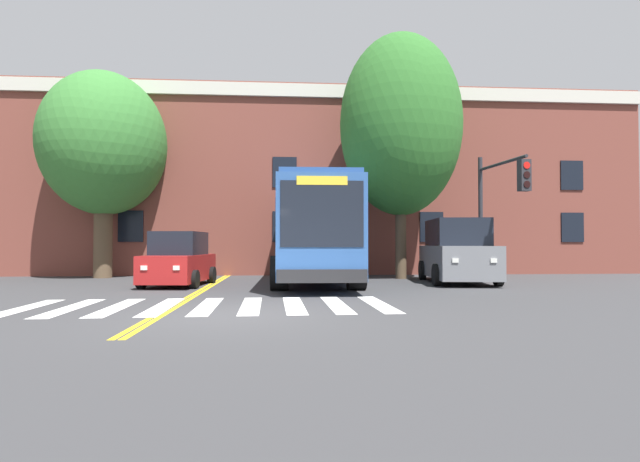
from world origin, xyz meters
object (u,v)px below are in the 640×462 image
object	(u,v)px
traffic_light_near_corner	(499,196)
street_tree_curbside_small	(104,144)
street_tree_curbside_large	(400,125)
city_bus	(313,232)
car_grey_far_lane	(457,253)
car_red_near_lane	(179,261)

from	to	relation	value
traffic_light_near_corner	street_tree_curbside_small	distance (m)	16.06
street_tree_curbside_large	street_tree_curbside_small	world-z (taller)	street_tree_curbside_large
city_bus	traffic_light_near_corner	size ratio (longest dim) A/B	2.39
car_grey_far_lane	street_tree_curbside_small	world-z (taller)	street_tree_curbside_small
street_tree_curbside_large	traffic_light_near_corner	bearing A→B (deg)	-53.13
car_grey_far_lane	traffic_light_near_corner	distance (m)	2.59
car_grey_far_lane	street_tree_curbside_large	world-z (taller)	street_tree_curbside_large
car_red_near_lane	street_tree_curbside_small	distance (m)	7.53
car_grey_far_lane	traffic_light_near_corner	bearing A→B (deg)	-50.36
car_red_near_lane	traffic_light_near_corner	world-z (taller)	traffic_light_near_corner
street_tree_curbside_large	street_tree_curbside_small	xyz separation A→B (m)	(-12.44, 1.44, -0.71)
city_bus	car_red_near_lane	size ratio (longest dim) A/B	2.89
car_red_near_lane	car_grey_far_lane	world-z (taller)	car_grey_far_lane
city_bus	street_tree_curbside_small	distance (m)	9.92
car_red_near_lane	street_tree_curbside_small	xyz separation A→B (m)	(-4.02, 4.18, 4.81)
car_grey_far_lane	street_tree_curbside_large	xyz separation A→B (m)	(-1.57, 2.23, 5.26)
city_bus	car_grey_far_lane	bearing A→B (deg)	-9.40
city_bus	street_tree_curbside_large	bearing A→B (deg)	20.19
street_tree_curbside_large	street_tree_curbside_small	distance (m)	12.54
street_tree_curbside_large	street_tree_curbside_small	size ratio (longest dim) A/B	1.16
car_red_near_lane	car_grey_far_lane	distance (m)	10.01
street_tree_curbside_large	car_grey_far_lane	bearing A→B (deg)	-54.82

